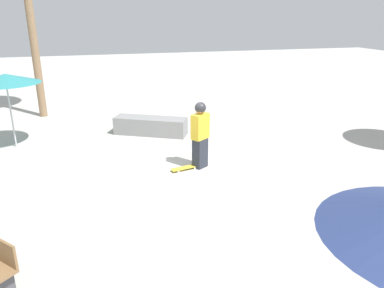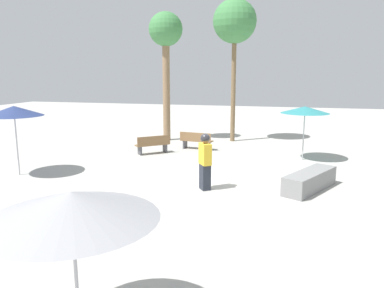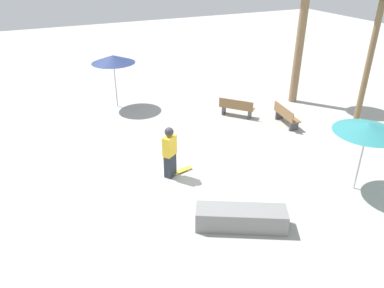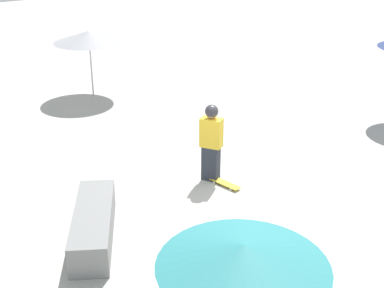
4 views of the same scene
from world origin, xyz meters
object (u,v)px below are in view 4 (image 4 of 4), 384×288
skater_main (211,140)px  shade_umbrella_teal (243,256)px  shade_umbrella_grey (89,37)px  concrete_ledge (93,225)px  skateboard (225,183)px

skater_main → shade_umbrella_teal: 6.14m
skater_main → shade_umbrella_grey: (0.18, 7.20, 1.00)m
skater_main → shade_umbrella_grey: bearing=144.2°
concrete_ledge → shade_umbrella_grey: size_ratio=1.09×
concrete_ledge → shade_umbrella_teal: 4.71m
shade_umbrella_teal → shade_umbrella_grey: bearing=74.8°
concrete_ledge → shade_umbrella_teal: (0.10, -4.33, 1.86)m
shade_umbrella_grey → shade_umbrella_teal: bearing=-105.2°
skateboard → shade_umbrella_grey: shade_umbrella_grey is taller
skater_main → shade_umbrella_grey: size_ratio=0.79×
skateboard → shade_umbrella_teal: (-3.24, -4.69, 2.10)m
skateboard → concrete_ledge: bearing=-96.7°
shade_umbrella_grey → skater_main: bearing=-91.5°
concrete_ledge → shade_umbrella_grey: 8.87m
concrete_ledge → skateboard: bearing=6.2°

